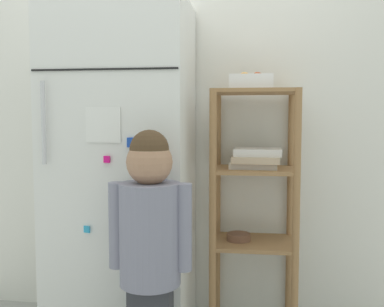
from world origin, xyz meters
TOP-DOWN VIEW (x-y plane):
  - kitchen_wall_back at (0.00, 0.33)m, footprint 2.61×0.03m
  - refrigerator at (-0.21, 0.02)m, footprint 0.69×0.59m
  - child_standing at (0.03, -0.41)m, footprint 0.35×0.26m
  - pantry_shelf_unit at (0.47, 0.12)m, footprint 0.44×0.36m
  - fruit_bin at (0.44, 0.09)m, footprint 0.22×0.19m

SIDE VIEW (x-z plane):
  - child_standing at x=0.03m, z-range 0.12..1.21m
  - pantry_shelf_unit at x=0.47m, z-range 0.16..1.44m
  - refrigerator at x=-0.21m, z-range 0.00..1.72m
  - kitchen_wall_back at x=0.00m, z-range 0.00..2.22m
  - fruit_bin at x=0.44m, z-range 1.28..1.36m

